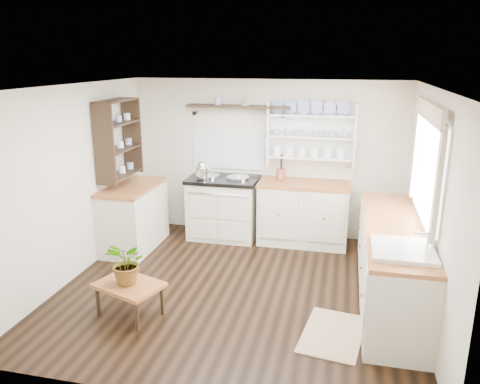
% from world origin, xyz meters
% --- Properties ---
extents(floor, '(4.00, 3.80, 0.01)m').
position_xyz_m(floor, '(0.00, 0.00, 0.00)').
color(floor, black).
rests_on(floor, ground).
extents(wall_back, '(4.00, 0.02, 2.30)m').
position_xyz_m(wall_back, '(0.00, 1.90, 1.15)').
color(wall_back, beige).
rests_on(wall_back, ground).
extents(wall_right, '(0.02, 3.80, 2.30)m').
position_xyz_m(wall_right, '(2.00, 0.00, 1.15)').
color(wall_right, beige).
rests_on(wall_right, ground).
extents(wall_left, '(0.02, 3.80, 2.30)m').
position_xyz_m(wall_left, '(-2.00, 0.00, 1.15)').
color(wall_left, beige).
rests_on(wall_left, ground).
extents(ceiling, '(4.00, 3.80, 0.01)m').
position_xyz_m(ceiling, '(0.00, 0.00, 2.30)').
color(ceiling, white).
rests_on(ceiling, wall_back).
extents(window, '(0.08, 1.55, 1.22)m').
position_xyz_m(window, '(1.95, 0.15, 1.56)').
color(window, white).
rests_on(window, wall_right).
extents(aga_cooker, '(1.02, 0.71, 0.94)m').
position_xyz_m(aga_cooker, '(-0.58, 1.57, 0.46)').
color(aga_cooker, beige).
rests_on(aga_cooker, floor).
extents(back_cabinets, '(1.27, 0.63, 0.90)m').
position_xyz_m(back_cabinets, '(0.60, 1.60, 0.46)').
color(back_cabinets, beige).
rests_on(back_cabinets, floor).
extents(right_cabinets, '(0.62, 2.43, 0.90)m').
position_xyz_m(right_cabinets, '(1.70, 0.10, 0.46)').
color(right_cabinets, beige).
rests_on(right_cabinets, floor).
extents(belfast_sink, '(0.55, 0.60, 0.45)m').
position_xyz_m(belfast_sink, '(1.70, -0.65, 0.80)').
color(belfast_sink, white).
rests_on(belfast_sink, right_cabinets).
extents(left_cabinets, '(0.62, 1.13, 0.90)m').
position_xyz_m(left_cabinets, '(-1.70, 0.90, 0.46)').
color(left_cabinets, beige).
rests_on(left_cabinets, floor).
extents(plate_rack, '(1.20, 0.22, 0.90)m').
position_xyz_m(plate_rack, '(0.65, 1.86, 1.56)').
color(plate_rack, white).
rests_on(plate_rack, wall_back).
extents(high_shelf, '(1.50, 0.29, 0.16)m').
position_xyz_m(high_shelf, '(-0.40, 1.78, 1.91)').
color(high_shelf, black).
rests_on(high_shelf, wall_back).
extents(left_shelving, '(0.28, 0.80, 1.05)m').
position_xyz_m(left_shelving, '(-1.84, 0.90, 1.55)').
color(left_shelving, black).
rests_on(left_shelving, wall_left).
extents(kettle, '(0.19, 0.19, 0.23)m').
position_xyz_m(kettle, '(-0.86, 1.45, 1.04)').
color(kettle, silver).
rests_on(kettle, aga_cooker).
extents(utensil_crock, '(0.13, 0.13, 0.15)m').
position_xyz_m(utensil_crock, '(0.25, 1.68, 0.98)').
color(utensil_crock, brown).
rests_on(utensil_crock, back_cabinets).
extents(center_table, '(0.77, 0.66, 0.36)m').
position_xyz_m(center_table, '(-0.95, -0.80, 0.31)').
color(center_table, brown).
rests_on(center_table, floor).
extents(potted_plant, '(0.53, 0.51, 0.46)m').
position_xyz_m(potted_plant, '(-0.95, -0.80, 0.59)').
color(potted_plant, '#3F7233').
rests_on(potted_plant, center_table).
extents(floor_rug, '(0.67, 0.92, 0.02)m').
position_xyz_m(floor_rug, '(1.13, -0.71, 0.01)').
color(floor_rug, olive).
rests_on(floor_rug, floor).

